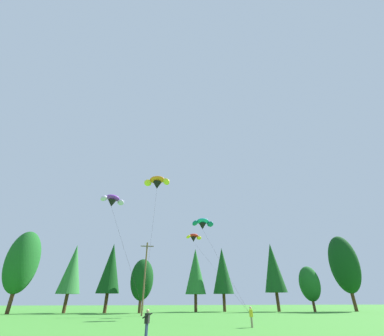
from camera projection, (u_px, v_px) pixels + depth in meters
treeline_tree_b at (22, 261)px, 46.55m from camera, size 5.60×5.60×14.09m
treeline_tree_c at (73, 269)px, 49.18m from camera, size 4.28×4.28×12.18m
treeline_tree_d at (111, 268)px, 49.40m from camera, size 4.35×4.35×12.51m
treeline_tree_e at (142, 279)px, 47.98m from camera, size 4.33×4.33×9.36m
treeline_tree_f at (196, 271)px, 53.68m from camera, size 4.30×4.30×12.27m
treeline_tree_g at (223, 270)px, 54.54m from camera, size 4.37×4.37×12.60m
treeline_tree_h at (273, 267)px, 54.83m from camera, size 4.59×4.59×13.61m
treeline_tree_i at (310, 284)px, 52.07m from camera, size 4.10×4.10×8.53m
treeline_tree_j at (344, 264)px, 55.91m from camera, size 5.96×5.96×15.39m
utility_pole at (145, 275)px, 40.45m from camera, size 2.20×0.26×10.92m
kite_flyer_near at (147, 321)px, 16.78m from camera, size 0.68×0.70×1.69m
kite_flyer_mid at (251, 315)px, 23.06m from camera, size 0.26×0.57×1.69m
parafoil_kite_high_orange at (157, 182)px, 30.49m from camera, size 3.40×9.01×14.20m
parafoil_kite_mid_teal at (203, 224)px, 40.27m from camera, size 3.79×14.29×12.84m
parafoil_kite_far_purple at (112, 201)px, 30.63m from camera, size 6.71×11.16×12.23m
parafoil_kite_low_red_yellow at (194, 237)px, 43.53m from camera, size 4.31×18.86×11.36m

